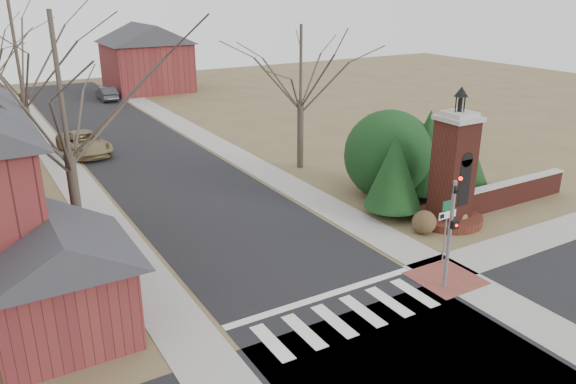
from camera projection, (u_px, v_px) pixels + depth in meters
ground at (363, 328)px, 18.53m from camera, size 120.00×120.00×0.00m
main_street at (153, 161)px, 36.29m from camera, size 8.00×70.00×0.01m
cross_street at (427, 379)px, 16.11m from camera, size 120.00×8.00×0.01m
crosswalk_zone at (348, 316)px, 19.18m from camera, size 8.00×2.20×0.02m
stop_bar at (324, 296)px, 20.39m from camera, size 8.00×0.35×0.02m
sidewalk_right_main at (226, 150)px, 38.79m from camera, size 2.00×60.00×0.02m
sidewalk_left at (69, 174)px, 33.80m from camera, size 2.00×60.00×0.02m
curb_apron at (446, 278)px, 21.64m from camera, size 2.40×2.40×0.02m
traffic_signal_pole at (451, 223)px, 20.17m from camera, size 0.28×0.41×4.50m
sign_post at (447, 219)px, 22.15m from camera, size 0.90×0.07×2.75m
brick_gate_monument at (452, 179)px, 26.14m from camera, size 3.20×3.20×6.47m
brick_garden_wall at (512, 192)px, 28.82m from camera, size 7.50×0.50×1.30m
garage_left at (57, 275)px, 17.31m from camera, size 4.80×4.80×4.29m
house_distant_right at (146, 56)px, 59.86m from camera, size 8.80×8.80×7.30m
evergreen_near at (394, 171)px, 26.85m from camera, size 2.80×2.80×4.10m
evergreen_mid at (428, 149)px, 29.30m from camera, size 3.40×3.40×4.70m
evergreen_far at (468, 161)px, 29.69m from camera, size 2.40×2.40×3.30m
evergreen_mass at (389, 151)px, 29.69m from camera, size 4.80×4.80×4.80m
bare_tree_0 at (58, 74)px, 19.80m from camera, size 8.05×8.05×11.15m
bare_tree_1 at (14, 37)px, 30.18m from camera, size 8.40×8.40×11.64m
bare_tree_3 at (301, 58)px, 32.75m from camera, size 7.00×7.00×9.70m
pickup_truck at (84, 143)px, 37.56m from camera, size 3.05×5.61×1.49m
distant_car at (107, 93)px, 55.52m from camera, size 1.57×4.18×1.36m
dry_shrub_left at (424, 222)px, 25.44m from camera, size 1.10×1.10×1.10m
dry_shrub_right at (459, 216)px, 26.57m from camera, size 0.79×0.79×0.79m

